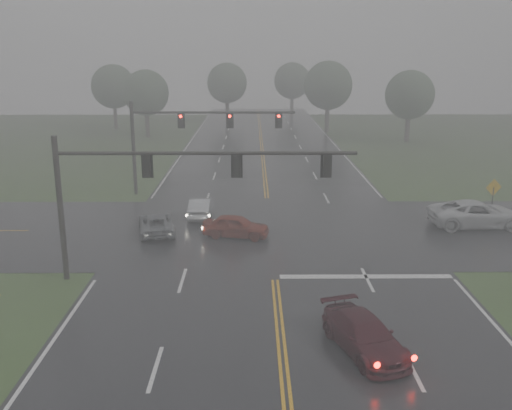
{
  "coord_description": "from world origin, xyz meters",
  "views": [
    {
      "loc": [
        -1.09,
        -11.77,
        10.74
      ],
      "look_at": [
        -0.91,
        16.0,
        3.26
      ],
      "focal_mm": 40.0,
      "sensor_mm": 36.0,
      "label": 1
    }
  ],
  "objects_px": {
    "sedan_red": "(236,237)",
    "sedan_silver": "(201,217)",
    "signal_gantry_near": "(152,179)",
    "pickup_white": "(476,227)",
    "sedan_maroon": "(363,351)",
    "car_grey": "(157,233)",
    "signal_gantry_far": "(183,130)"
  },
  "relations": [
    {
      "from": "sedan_red",
      "to": "sedan_silver",
      "type": "bearing_deg",
      "value": 42.0
    },
    {
      "from": "signal_gantry_near",
      "to": "sedan_silver",
      "type": "bearing_deg",
      "value": 83.47
    },
    {
      "from": "sedan_maroon",
      "to": "pickup_white",
      "type": "height_order",
      "value": "pickup_white"
    },
    {
      "from": "sedan_silver",
      "to": "signal_gantry_far",
      "type": "xyz_separation_m",
      "value": [
        -1.82,
        6.54,
        5.03
      ]
    },
    {
      "from": "pickup_white",
      "to": "signal_gantry_near",
      "type": "xyz_separation_m",
      "value": [
        -18.87,
        -8.4,
        4.99
      ]
    },
    {
      "from": "signal_gantry_near",
      "to": "car_grey",
      "type": "bearing_deg",
      "value": 99.51
    },
    {
      "from": "sedan_red",
      "to": "pickup_white",
      "type": "xyz_separation_m",
      "value": [
        15.17,
        1.99,
        0.0
      ]
    },
    {
      "from": "pickup_white",
      "to": "sedan_silver",
      "type": "bearing_deg",
      "value": 80.54
    },
    {
      "from": "sedan_red",
      "to": "signal_gantry_near",
      "type": "relative_size",
      "value": 0.28
    },
    {
      "from": "sedan_red",
      "to": "sedan_silver",
      "type": "relative_size",
      "value": 0.99
    },
    {
      "from": "car_grey",
      "to": "pickup_white",
      "type": "relative_size",
      "value": 0.74
    },
    {
      "from": "sedan_maroon",
      "to": "signal_gantry_near",
      "type": "relative_size",
      "value": 0.32
    },
    {
      "from": "pickup_white",
      "to": "signal_gantry_far",
      "type": "height_order",
      "value": "signal_gantry_far"
    },
    {
      "from": "sedan_maroon",
      "to": "signal_gantry_far",
      "type": "bearing_deg",
      "value": 92.99
    },
    {
      "from": "signal_gantry_far",
      "to": "sedan_silver",
      "type": "bearing_deg",
      "value": -74.48
    },
    {
      "from": "sedan_red",
      "to": "pickup_white",
      "type": "relative_size",
      "value": 0.67
    },
    {
      "from": "car_grey",
      "to": "sedan_silver",
      "type": "bearing_deg",
      "value": -137.0
    },
    {
      "from": "sedan_red",
      "to": "signal_gantry_near",
      "type": "bearing_deg",
      "value": 161.87
    },
    {
      "from": "signal_gantry_near",
      "to": "signal_gantry_far",
      "type": "bearing_deg",
      "value": 91.97
    },
    {
      "from": "sedan_silver",
      "to": "car_grey",
      "type": "relative_size",
      "value": 0.91
    },
    {
      "from": "sedan_maroon",
      "to": "sedan_silver",
      "type": "relative_size",
      "value": 1.13
    },
    {
      "from": "sedan_red",
      "to": "signal_gantry_far",
      "type": "relative_size",
      "value": 0.32
    },
    {
      "from": "sedan_silver",
      "to": "car_grey",
      "type": "height_order",
      "value": "sedan_silver"
    },
    {
      "from": "sedan_maroon",
      "to": "signal_gantry_far",
      "type": "height_order",
      "value": "signal_gantry_far"
    },
    {
      "from": "sedan_silver",
      "to": "signal_gantry_far",
      "type": "bearing_deg",
      "value": -73.74
    },
    {
      "from": "pickup_white",
      "to": "sedan_maroon",
      "type": "bearing_deg",
      "value": 144.93
    },
    {
      "from": "pickup_white",
      "to": "signal_gantry_near",
      "type": "relative_size",
      "value": 0.42
    },
    {
      "from": "signal_gantry_near",
      "to": "pickup_white",
      "type": "bearing_deg",
      "value": 23.99
    },
    {
      "from": "signal_gantry_near",
      "to": "signal_gantry_far",
      "type": "xyz_separation_m",
      "value": [
        -0.59,
        17.22,
        0.04
      ]
    },
    {
      "from": "sedan_red",
      "to": "car_grey",
      "type": "relative_size",
      "value": 0.9
    },
    {
      "from": "car_grey",
      "to": "signal_gantry_near",
      "type": "distance_m",
      "value": 8.82
    },
    {
      "from": "sedan_silver",
      "to": "pickup_white",
      "type": "relative_size",
      "value": 0.67
    }
  ]
}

